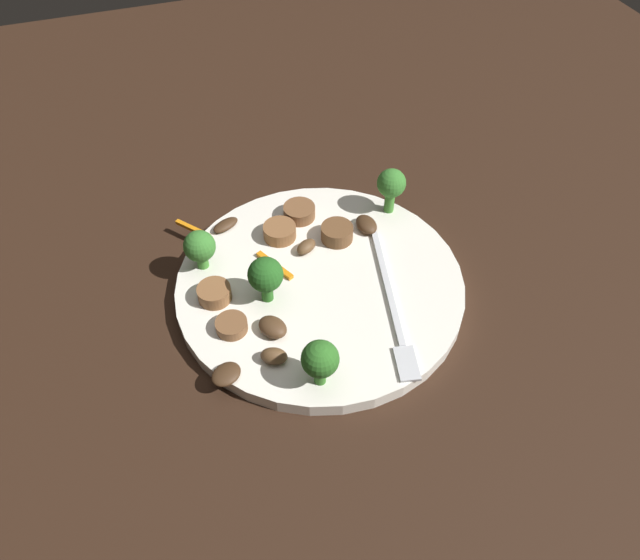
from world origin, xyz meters
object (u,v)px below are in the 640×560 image
object	(u,v)px
mushroom_1	(226,374)
plate	(320,285)
sausage_slice_3	(337,233)
mushroom_0	(366,224)
fork	(394,311)
broccoli_floret_2	(266,276)
sausage_slice_4	(232,325)
mushroom_2	(226,225)
pepper_strip_0	(193,229)
broccoli_floret_0	(320,360)
sausage_slice_1	(299,212)
sausage_slice_2	(280,232)
mushroom_5	(274,356)
broccoli_floret_3	(200,247)
broccoli_floret_1	(391,185)
sausage_slice_0	(214,293)
pepper_strip_1	(275,265)
mushroom_3	(273,327)
mushroom_4	(307,246)

from	to	relation	value
mushroom_1	plate	bearing A→B (deg)	125.36
sausage_slice_3	mushroom_0	size ratio (longest dim) A/B	1.14
mushroom_1	fork	bearing A→B (deg)	96.61
broccoli_floret_2	sausage_slice_4	xyz separation A→B (m)	(0.02, -0.04, -0.03)
mushroom_1	mushroom_2	world-z (taller)	same
mushroom_2	pepper_strip_0	world-z (taller)	mushroom_2
mushroom_2	broccoli_floret_0	bearing A→B (deg)	8.79
sausage_slice_1	plate	bearing A→B (deg)	-5.42
sausage_slice_2	mushroom_5	bearing A→B (deg)	-18.27
fork	broccoli_floret_3	size ratio (longest dim) A/B	4.18
broccoli_floret_1	mushroom_1	distance (m)	0.26
broccoli_floret_0	mushroom_2	distance (m)	0.21
mushroom_2	pepper_strip_0	size ratio (longest dim) A/B	0.68
sausage_slice_0	pepper_strip_1	world-z (taller)	sausage_slice_0
sausage_slice_0	broccoli_floret_2	bearing A→B (deg)	71.18
broccoli_floret_3	sausage_slice_3	distance (m)	0.14
mushroom_0	mushroom_3	xyz separation A→B (m)	(0.10, -0.13, 0.00)
mushroom_3	mushroom_5	size ratio (longest dim) A/B	1.21
mushroom_4	sausage_slice_3	bearing A→B (deg)	100.61
broccoli_floret_3	sausage_slice_2	distance (m)	0.09
sausage_slice_3	mushroom_4	bearing A→B (deg)	-79.39
broccoli_floret_1	broccoli_floret_2	distance (m)	0.17
sausage_slice_3	sausage_slice_4	xyz separation A→B (m)	(0.08, -0.13, -0.00)
sausage_slice_2	pepper_strip_0	bearing A→B (deg)	-114.96
plate	mushroom_4	world-z (taller)	mushroom_4
broccoli_floret_1	sausage_slice_1	world-z (taller)	broccoli_floret_1
mushroom_4	fork	bearing A→B (deg)	26.46
sausage_slice_4	mushroom_3	distance (m)	0.04
sausage_slice_3	mushroom_2	world-z (taller)	sausage_slice_3
broccoli_floret_3	plate	bearing A→B (deg)	61.61
broccoli_floret_1	mushroom_5	bearing A→B (deg)	-49.16
broccoli_floret_1	mushroom_3	xyz separation A→B (m)	(0.12, -0.16, -0.03)
sausage_slice_1	mushroom_1	xyz separation A→B (m)	(0.17, -0.12, -0.00)
mushroom_2	pepper_strip_1	bearing A→B (deg)	24.91
broccoli_floret_2	broccoli_floret_3	world-z (taller)	broccoli_floret_2
sausage_slice_2	sausage_slice_3	distance (m)	0.06
plate	broccoli_floret_0	distance (m)	0.12
fork	mushroom_5	distance (m)	0.12
plate	fork	world-z (taller)	fork
broccoli_floret_3	mushroom_3	xyz separation A→B (m)	(0.10, 0.04, -0.02)
broccoli_floret_1	broccoli_floret_3	bearing A→B (deg)	-85.46
mushroom_2	pepper_strip_1	distance (m)	0.08
mushroom_3	mushroom_5	world-z (taller)	mushroom_5
plate	broccoli_floret_0	world-z (taller)	broccoli_floret_0
broccoli_floret_2	mushroom_3	world-z (taller)	broccoli_floret_2
sausage_slice_1	sausage_slice_4	xyz separation A→B (m)	(0.12, -0.10, -0.00)
sausage_slice_2	mushroom_4	xyz separation A→B (m)	(0.03, 0.02, -0.00)
broccoli_floret_3	mushroom_1	distance (m)	0.14
broccoli_floret_2	mushroom_5	size ratio (longest dim) A/B	2.09
broccoli_floret_1	fork	bearing A→B (deg)	-21.49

